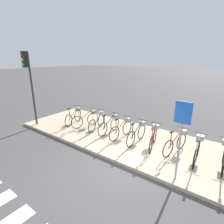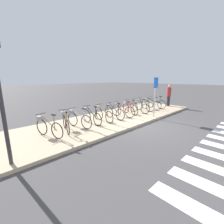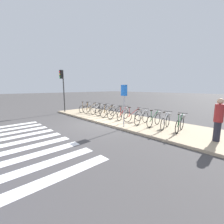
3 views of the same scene
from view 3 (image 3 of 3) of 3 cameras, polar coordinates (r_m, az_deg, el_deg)
ground_plane at (r=9.61m, az=-4.07°, el=-4.76°), size 120.00×120.00×0.00m
sidewalk at (r=10.83m, az=3.50°, el=-2.82°), size 12.98×3.69×0.12m
parked_bicycle_0 at (r=13.84m, az=-9.92°, el=1.78°), size 0.59×1.53×0.97m
parked_bicycle_1 at (r=13.21m, az=-7.54°, el=1.48°), size 0.63×1.51×0.97m
parked_bicycle_2 at (r=12.72m, az=-5.47°, el=1.22°), size 0.51×1.55×0.97m
parked_bicycle_3 at (r=12.13m, az=-3.15°, el=0.85°), size 0.46×1.58×0.97m
parked_bicycle_4 at (r=11.50m, az=-1.09°, el=0.40°), size 0.46×1.57×0.97m
parked_bicycle_5 at (r=10.94m, az=1.61°, el=-0.06°), size 0.46×1.58×0.97m
parked_bicycle_6 at (r=10.45m, az=4.39°, el=-0.53°), size 0.54×1.54×0.97m
parked_bicycle_7 at (r=9.98m, az=8.53°, el=-1.08°), size 0.54×1.54×0.97m
parked_bicycle_8 at (r=9.41m, az=11.52°, el=-1.79°), size 0.46×1.58×0.97m
parked_bicycle_9 at (r=9.07m, az=15.95°, el=-2.38°), size 0.46×1.58×0.97m
parked_bicycle_10 at (r=8.67m, az=19.83°, el=-3.12°), size 0.48×1.56×0.97m
parked_bicycle_11 at (r=8.37m, az=24.58°, el=-3.84°), size 0.46×1.57×0.97m
pedestrian at (r=7.52m, az=35.46°, el=-2.14°), size 0.34×0.34×1.79m
traffic_light at (r=14.39m, az=-18.43°, el=10.72°), size 0.24×0.40×3.74m
sign_post at (r=8.35m, az=4.61°, el=5.09°), size 0.44×0.07×2.36m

